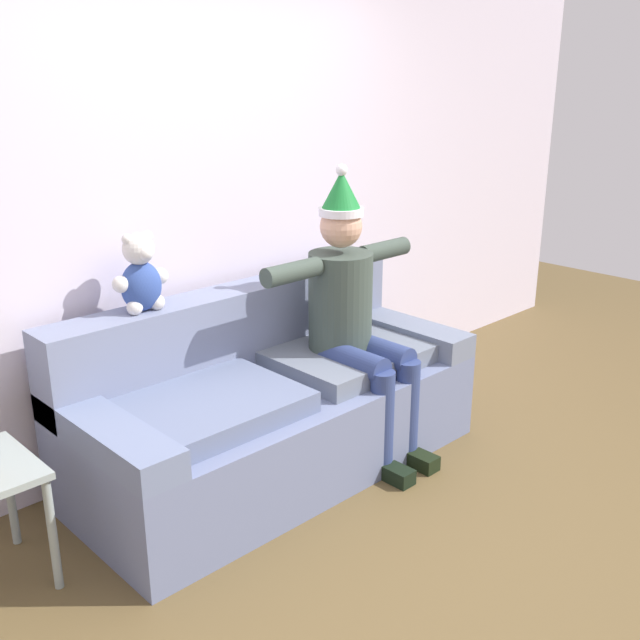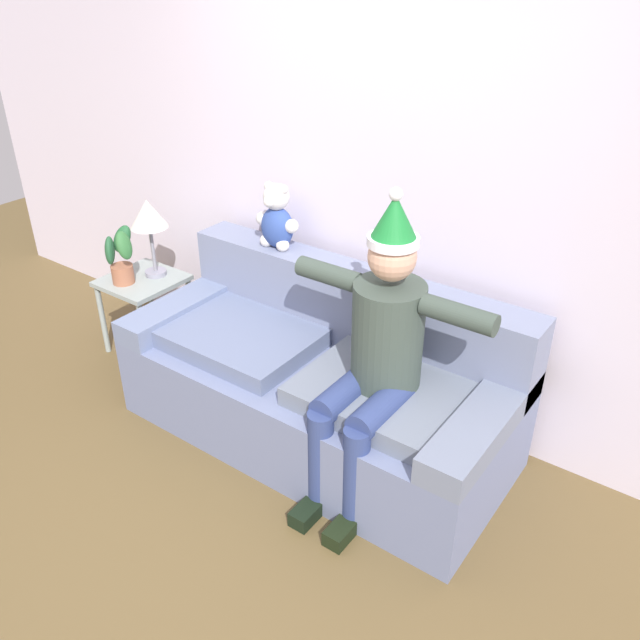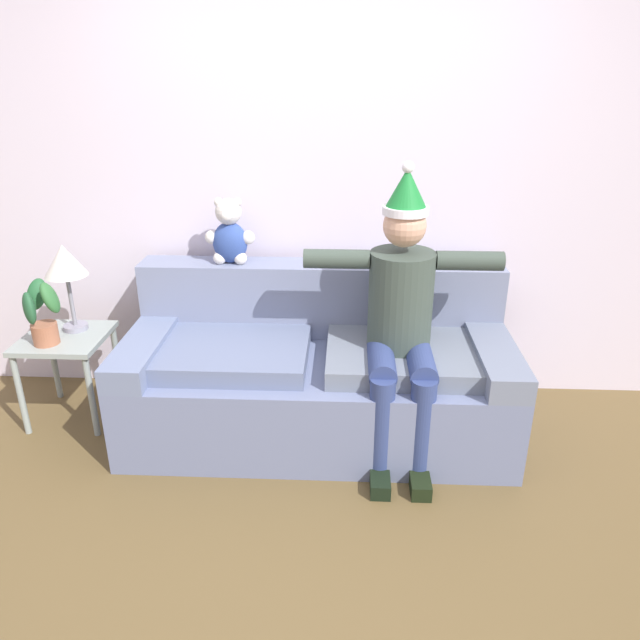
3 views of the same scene
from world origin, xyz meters
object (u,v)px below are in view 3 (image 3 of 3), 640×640
at_px(person_seated, 402,314).
at_px(teddy_bear, 230,234).
at_px(side_table, 66,350).
at_px(potted_plant, 42,314).
at_px(table_lamp, 65,265).
at_px(couch, 318,373).

bearing_deg(person_seated, teddy_bear, 154.20).
height_order(side_table, potted_plant, potted_plant).
distance_m(person_seated, side_table, 1.96).
bearing_deg(side_table, person_seated, -6.28).
relative_size(side_table, potted_plant, 1.41).
bearing_deg(table_lamp, side_table, -108.51).
bearing_deg(potted_plant, couch, 2.28).
xyz_separation_m(person_seated, table_lamp, (-1.88, 0.31, 0.14)).
relative_size(person_seated, side_table, 2.92).
bearing_deg(person_seated, couch, 158.68).
bearing_deg(table_lamp, couch, -5.32).
bearing_deg(teddy_bear, potted_plant, -160.48).
bearing_deg(potted_plant, teddy_bear, 19.52).
bearing_deg(teddy_bear, couch, -29.29).
height_order(couch, table_lamp, table_lamp).
height_order(couch, person_seated, person_seated).
bearing_deg(couch, teddy_bear, 150.71).
xyz_separation_m(person_seated, potted_plant, (-1.97, 0.11, -0.09)).
height_order(person_seated, potted_plant, person_seated).
bearing_deg(side_table, couch, -1.53).
bearing_deg(couch, side_table, 178.47).
relative_size(couch, side_table, 4.01).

